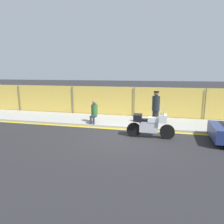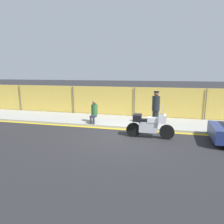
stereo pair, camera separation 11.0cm
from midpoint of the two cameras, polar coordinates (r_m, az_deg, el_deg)
name	(u,v)px [view 2 (the right image)]	position (r m, az deg, el deg)	size (l,w,h in m)	color
ground_plane	(123,137)	(9.23, 3.42, -7.18)	(120.00, 120.00, 0.00)	#262628
sidewalk	(131,122)	(11.75, 5.74, -2.83)	(31.43, 2.72, 0.13)	#9E9E99
curb_paint_stripe	(127,130)	(10.37, 4.62, -5.07)	(31.43, 0.18, 0.01)	gold
storefront_fence	(135,103)	(12.98, 6.70, 2.70)	(29.86, 0.16, 1.99)	gold
motorcycle	(150,125)	(9.12, 11.03, -3.55)	(2.14, 0.51, 1.52)	black
officer_standing	(156,108)	(10.84, 12.69, 1.13)	(0.40, 0.40, 1.82)	#1E2328
person_seated_on_curb	(94,111)	(11.14, -4.86, 0.36)	(0.36, 0.64, 1.25)	#2D3342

